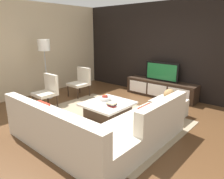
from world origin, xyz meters
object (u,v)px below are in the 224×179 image
accent_chair_near (48,89)px  ottoman (168,108)px  accent_chair_far (81,80)px  book_stack (112,104)px  sectional_couch (97,130)px  media_console (161,89)px  television (162,72)px  floor_lamp (44,49)px  coffee_table (108,110)px  decorative_ball (169,95)px  fruit_bowl (105,98)px

accent_chair_near → ottoman: bearing=24.5°
accent_chair_far → accent_chair_near: bearing=-94.3°
ottoman → book_stack: book_stack is taller
accent_chair_near → sectional_couch: bearing=-17.1°
media_console → sectional_couch: sectional_couch is taller
television → accent_chair_near: bearing=-123.1°
floor_lamp → accent_chair_far: bearing=54.0°
accent_chair_near → book_stack: accent_chair_near is taller
accent_chair_far → book_stack: (2.06, -0.91, -0.06)m
television → accent_chair_far: 2.47m
floor_lamp → book_stack: 2.85m
coffee_table → accent_chair_near: accent_chair_near is taller
media_console → decorative_ball: 1.57m
television → sectional_couch: bearing=-80.8°
ottoman → accent_chair_far: accent_chair_far is taller
accent_chair_far → fruit_bowl: bearing=-33.4°
fruit_bowl → floor_lamp: bearing=-176.9°
ottoman → coffee_table: bearing=-133.9°
television → decorative_ball: bearing=-54.9°
media_console → ottoman: size_ratio=3.13×
fruit_bowl → sectional_couch: bearing=-53.2°
fruit_bowl → media_console: bearing=82.7°
decorative_ball → sectional_couch: bearing=-100.1°
floor_lamp → book_stack: bearing=-2.2°
accent_chair_far → decorative_ball: size_ratio=3.28×
floor_lamp → decorative_ball: bearing=17.1°
book_stack → fruit_bowl: bearing=151.1°
television → floor_lamp: size_ratio=0.61×
floor_lamp → fruit_bowl: size_ratio=6.16×
sectional_couch → accent_chair_near: size_ratio=2.91×
sectional_couch → book_stack: (-0.41, 0.86, 0.14)m
media_console → coffee_table: size_ratio=2.14×
television → accent_chair_far: size_ratio=1.22×
sectional_couch → media_console: bearing=99.2°
sectional_couch → book_stack: 0.97m
media_console → sectional_couch: 3.32m
book_stack → media_console: bearing=92.9°
ottoman → book_stack: (-0.77, -1.15, 0.22)m
coffee_table → accent_chair_far: 2.02m
decorative_ball → book_stack: bearing=-123.8°
coffee_table → accent_chair_near: 1.78m
decorative_ball → coffee_table: bearing=-133.9°
sectional_couch → television: bearing=99.2°
accent_chair_near → fruit_bowl: 1.62m
sectional_couch → book_stack: sectional_couch is taller
accent_chair_near → floor_lamp: size_ratio=0.50×
fruit_bowl → book_stack: (0.40, -0.22, -0.00)m
coffee_table → accent_chair_near: size_ratio=1.18×
book_stack → sectional_couch: bearing=-64.5°
coffee_table → ottoman: (0.99, 1.03, -0.00)m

